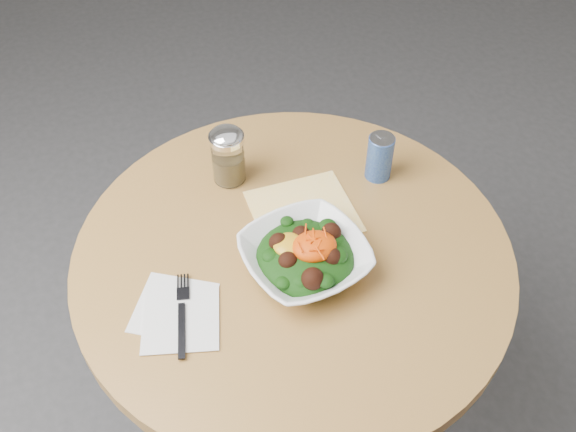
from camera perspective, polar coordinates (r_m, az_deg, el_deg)
The scene contains 8 objects.
ground at distance 1.95m, azimuth 0.32°, elevation -17.26°, with size 6.00×6.00×0.00m, color #323234.
table at distance 1.47m, azimuth 0.41°, elevation -7.90°, with size 0.90×0.90×0.75m.
cloth_napkin at distance 1.38m, azimuth 1.35°, elevation 0.42°, with size 0.21×0.20×0.00m, color #FBAF0D.
paper_napkins at distance 1.23m, azimuth -9.81°, elevation -8.54°, with size 0.19×0.21×0.00m.
salad_bowl at distance 1.26m, azimuth 1.52°, elevation -3.56°, with size 0.29×0.29×0.09m.
fork at distance 1.23m, azimuth -9.38°, elevation -8.40°, with size 0.06×0.19×0.00m.
spice_shaker at distance 1.41m, azimuth -5.36°, elevation 5.34°, with size 0.08×0.08×0.14m.
beverage_can at distance 1.44m, azimuth 8.15°, elevation 5.22°, with size 0.06×0.06×0.11m.
Camera 1 is at (-0.26, -0.80, 1.76)m, focal length 40.00 mm.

